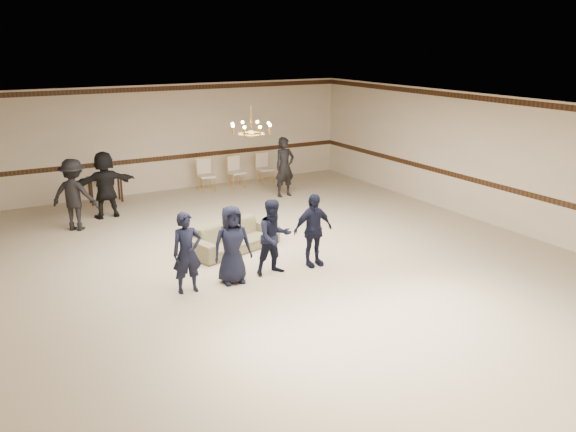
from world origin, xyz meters
name	(u,v)px	position (x,y,z in m)	size (l,w,h in m)	color
room	(274,187)	(0.00, 0.00, 1.60)	(12.01, 14.01, 3.21)	tan
chair_rail	(166,158)	(0.00, 6.99, 1.00)	(12.00, 0.02, 0.14)	#381F10
crown_molding	(161,89)	(0.00, 6.99, 3.08)	(12.00, 0.02, 0.14)	#381F10
chandelier	(251,119)	(0.00, 1.00, 2.88)	(0.94, 0.94, 0.89)	#BD8D3C
boy_a	(187,253)	(-2.13, -0.61, 0.76)	(0.55, 0.36, 1.52)	black
boy_b	(232,245)	(-1.23, -0.61, 0.76)	(0.74, 0.48, 1.52)	black
boy_c	(274,237)	(-0.33, -0.61, 0.76)	(0.74, 0.58, 1.52)	black
boy_d	(313,230)	(0.57, -0.61, 0.76)	(0.89, 0.37, 1.52)	black
settee	(234,237)	(-0.47, 1.01, 0.31)	(2.10, 0.82, 0.61)	brown
adult_left	(74,195)	(-3.19, 4.27, 0.88)	(1.13, 0.65, 1.76)	black
adult_mid	(105,184)	(-2.29, 4.97, 0.88)	(1.63, 0.52, 1.76)	black
adult_right	(285,167)	(2.81, 4.57, 0.88)	(0.64, 0.42, 1.76)	black
banquet_chair_left	(207,176)	(1.02, 6.25, 0.49)	(0.47, 0.47, 0.98)	beige
banquet_chair_mid	(236,172)	(2.02, 6.25, 0.49)	(0.47, 0.47, 0.98)	beige
banquet_chair_right	(265,169)	(3.02, 6.25, 0.49)	(0.47, 0.47, 0.98)	beige
console_table	(105,189)	(-1.98, 6.45, 0.39)	(0.93, 0.39, 0.78)	black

